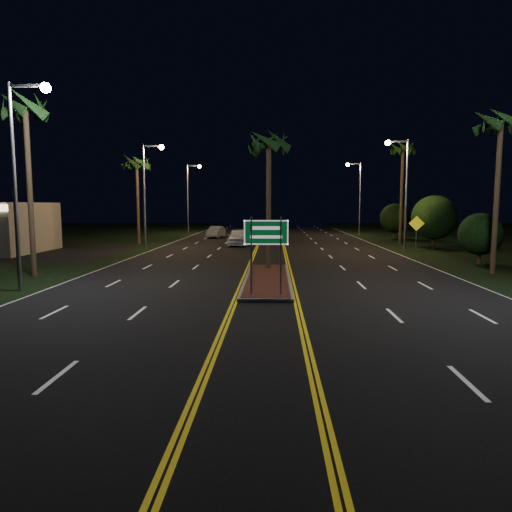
{
  "coord_description": "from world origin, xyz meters",
  "views": [
    {
      "loc": [
        0.33,
        -15.63,
        3.81
      ],
      "look_at": [
        -0.35,
        1.36,
        1.9
      ],
      "focal_mm": 32.0,
      "sensor_mm": 36.0,
      "label": 1
    }
  ],
  "objects_px": {
    "streetlight_right_mid": "(402,182)",
    "palm_left_near": "(25,110)",
    "median_island": "(267,279)",
    "shrub_near": "(480,234)",
    "palm_right_near": "(501,122)",
    "streetlight_left_mid": "(148,183)",
    "palm_right_far": "(403,150)",
    "car_far": "(216,231)",
    "shrub_far": "(395,218)",
    "highway_sign": "(266,240)",
    "warning_sign": "(416,228)",
    "car_near": "(238,236)",
    "streetlight_right_far": "(357,190)",
    "palm_median": "(269,143)",
    "shrub_mid": "(434,218)",
    "palm_left_far": "(137,163)",
    "streetlight_left_near": "(22,162)",
    "streetlight_left_far": "(190,191)"
  },
  "relations": [
    {
      "from": "streetlight_right_mid",
      "to": "palm_median",
      "type": "distance_m",
      "value": 15.73
    },
    {
      "from": "streetlight_left_near",
      "to": "highway_sign",
      "type": "bearing_deg",
      "value": -6.47
    },
    {
      "from": "palm_median",
      "to": "shrub_mid",
      "type": "xyz_separation_m",
      "value": [
        14.0,
        13.5,
        -4.55
      ]
    },
    {
      "from": "car_near",
      "to": "streetlight_left_mid",
      "type": "bearing_deg",
      "value": -158.48
    },
    {
      "from": "streetlight_right_mid",
      "to": "palm_left_near",
      "type": "distance_m",
      "value": 27.19
    },
    {
      "from": "median_island",
      "to": "streetlight_right_far",
      "type": "xyz_separation_m",
      "value": [
        10.61,
        35.0,
        5.57
      ]
    },
    {
      "from": "shrub_mid",
      "to": "shrub_far",
      "type": "distance_m",
      "value": 12.01
    },
    {
      "from": "palm_right_near",
      "to": "shrub_far",
      "type": "height_order",
      "value": "palm_right_near"
    },
    {
      "from": "warning_sign",
      "to": "car_near",
      "type": "bearing_deg",
      "value": 174.17
    },
    {
      "from": "median_island",
      "to": "streetlight_left_mid",
      "type": "relative_size",
      "value": 1.14
    },
    {
      "from": "streetlight_left_mid",
      "to": "car_far",
      "type": "distance_m",
      "value": 14.83
    },
    {
      "from": "median_island",
      "to": "streetlight_left_near",
      "type": "relative_size",
      "value": 1.14
    },
    {
      "from": "streetlight_left_mid",
      "to": "palm_left_far",
      "type": "bearing_deg",
      "value": 118.67
    },
    {
      "from": "shrub_near",
      "to": "shrub_far",
      "type": "height_order",
      "value": "shrub_far"
    },
    {
      "from": "palm_median",
      "to": "car_near",
      "type": "height_order",
      "value": "palm_median"
    },
    {
      "from": "car_far",
      "to": "warning_sign",
      "type": "height_order",
      "value": "warning_sign"
    },
    {
      "from": "palm_left_near",
      "to": "shrub_near",
      "type": "bearing_deg",
      "value": 12.99
    },
    {
      "from": "streetlight_left_mid",
      "to": "streetlight_left_far",
      "type": "xyz_separation_m",
      "value": [
        0.0,
        20.0,
        0.0
      ]
    },
    {
      "from": "streetlight_left_mid",
      "to": "palm_right_far",
      "type": "relative_size",
      "value": 0.87
    },
    {
      "from": "palm_left_near",
      "to": "shrub_near",
      "type": "height_order",
      "value": "palm_left_near"
    },
    {
      "from": "streetlight_right_mid",
      "to": "warning_sign",
      "type": "height_order",
      "value": "streetlight_right_mid"
    },
    {
      "from": "streetlight_right_far",
      "to": "palm_left_near",
      "type": "height_order",
      "value": "palm_left_near"
    },
    {
      "from": "palm_right_near",
      "to": "palm_right_far",
      "type": "distance_m",
      "value": 20.02
    },
    {
      "from": "median_island",
      "to": "palm_left_far",
      "type": "height_order",
      "value": "palm_left_far"
    },
    {
      "from": "palm_left_near",
      "to": "shrub_mid",
      "type": "relative_size",
      "value": 2.12
    },
    {
      "from": "streetlight_right_far",
      "to": "palm_median",
      "type": "height_order",
      "value": "streetlight_right_far"
    },
    {
      "from": "palm_median",
      "to": "palm_right_far",
      "type": "relative_size",
      "value": 0.81
    },
    {
      "from": "palm_left_far",
      "to": "shrub_mid",
      "type": "height_order",
      "value": "palm_left_far"
    },
    {
      "from": "median_island",
      "to": "shrub_near",
      "type": "height_order",
      "value": "shrub_near"
    },
    {
      "from": "palm_left_near",
      "to": "palm_left_far",
      "type": "xyz_separation_m",
      "value": [
        -0.3,
        20.0,
        -0.93
      ]
    },
    {
      "from": "warning_sign",
      "to": "palm_left_near",
      "type": "bearing_deg",
      "value": -137.83
    },
    {
      "from": "palm_right_near",
      "to": "highway_sign",
      "type": "bearing_deg",
      "value": -150.05
    },
    {
      "from": "streetlight_left_mid",
      "to": "palm_left_far",
      "type": "relative_size",
      "value": 1.02
    },
    {
      "from": "shrub_far",
      "to": "warning_sign",
      "type": "xyz_separation_m",
      "value": [
        -1.82,
        -13.83,
        -0.41
      ]
    },
    {
      "from": "median_island",
      "to": "palm_right_near",
      "type": "bearing_deg",
      "value": 13.5
    },
    {
      "from": "median_island",
      "to": "shrub_mid",
      "type": "height_order",
      "value": "shrub_mid"
    },
    {
      "from": "median_island",
      "to": "palm_median",
      "type": "xyz_separation_m",
      "value": [
        0.0,
        3.5,
        7.19
      ]
    },
    {
      "from": "palm_left_near",
      "to": "palm_right_far",
      "type": "bearing_deg",
      "value": 41.01
    },
    {
      "from": "streetlight_right_mid",
      "to": "streetlight_right_far",
      "type": "distance_m",
      "value": 20.0
    },
    {
      "from": "car_near",
      "to": "palm_left_far",
      "type": "bearing_deg",
      "value": 174.02
    },
    {
      "from": "streetlight_right_mid",
      "to": "shrub_far",
      "type": "distance_m",
      "value": 14.74
    },
    {
      "from": "median_island",
      "to": "palm_right_near",
      "type": "height_order",
      "value": "palm_right_near"
    },
    {
      "from": "palm_median",
      "to": "warning_sign",
      "type": "distance_m",
      "value": 17.56
    },
    {
      "from": "streetlight_right_far",
      "to": "shrub_far",
      "type": "distance_m",
      "value": 7.56
    },
    {
      "from": "palm_left_near",
      "to": "streetlight_left_mid",
      "type": "bearing_deg",
      "value": 83.27
    },
    {
      "from": "car_near",
      "to": "car_far",
      "type": "bearing_deg",
      "value": 108.08
    },
    {
      "from": "streetlight_right_mid",
      "to": "car_far",
      "type": "xyz_separation_m",
      "value": [
        -17.1,
        15.38,
        -4.89
      ]
    },
    {
      "from": "streetlight_right_far",
      "to": "warning_sign",
      "type": "bearing_deg",
      "value": -86.07
    },
    {
      "from": "shrub_mid",
      "to": "car_far",
      "type": "height_order",
      "value": "shrub_mid"
    },
    {
      "from": "streetlight_left_near",
      "to": "streetlight_left_mid",
      "type": "distance_m",
      "value": 20.0
    }
  ]
}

